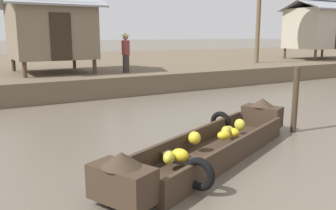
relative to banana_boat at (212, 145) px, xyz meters
name	(u,v)px	position (x,y,z in m)	size (l,w,h in m)	color
ground_plane	(95,114)	(-0.62, 5.02, -0.26)	(300.00, 300.00, 0.00)	#665B4C
riverbank_strip	(25,69)	(-0.62, 17.18, 0.13)	(160.00, 20.00, 0.78)	brown
banana_boat	(212,145)	(0.00, 0.00, 0.00)	(5.48, 3.09, 0.81)	#3D2D21
stilt_house_mid_right	(50,30)	(-0.56, 10.35, 2.29)	(3.80, 3.76, 3.50)	#4C3826
stilt_house_right	(321,28)	(17.03, 10.48, 2.55)	(5.01, 3.31, 3.87)	#4C3826
vendor_person	(126,51)	(2.11, 8.73, 1.44)	(0.44, 0.44, 1.66)	#332D28
mooring_post	(295,100)	(2.89, 0.50, 0.54)	(0.14, 0.14, 1.60)	#423323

